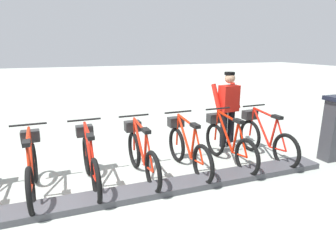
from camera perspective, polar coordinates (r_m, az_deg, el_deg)
The scene contains 10 objects.
ground_plane at distance 4.40m, azimuth -16.92°, elevation -14.94°, with size 60.00×60.00×0.00m, color #A7AFA4.
dock_rail_base at distance 4.38m, azimuth -16.97°, elevation -14.38°, with size 0.44×8.44×0.10m, color #47474C.
payment_kiosk at distance 6.46m, azimuth 30.26°, elevation -0.23°, with size 0.36×0.52×1.28m.
bike_docked_0 at distance 6.07m, azimuth 18.55°, elevation -2.12°, with size 1.72×0.54×1.02m.
bike_docked_1 at distance 5.58m, azimuth 11.74°, elevation -3.12°, with size 1.72×0.54×1.02m.
bike_docked_2 at distance 5.20m, azimuth 3.76°, elevation -4.24°, with size 1.72×0.54×1.02m.
bike_docked_3 at distance 4.92m, azimuth -5.33°, elevation -5.41°, with size 1.72×0.54×1.02m.
bike_docked_4 at distance 4.79m, azimuth -15.22°, elevation -6.53°, with size 1.72×0.54×1.02m.
bike_docked_5 at distance 4.81m, azimuth -25.41°, elevation -7.47°, with size 1.72×0.54×1.02m.
worker_near_rack at distance 6.41m, azimuth 11.83°, elevation 3.71°, with size 0.48×0.65×1.66m.
Camera 1 is at (-3.82, 0.12, 2.18)m, focal length 30.73 mm.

